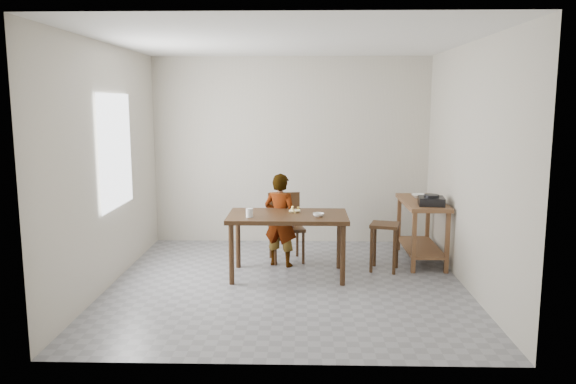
{
  "coord_description": "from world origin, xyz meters",
  "views": [
    {
      "loc": [
        0.17,
        -6.16,
        2.05
      ],
      "look_at": [
        0.0,
        0.4,
        1.0
      ],
      "focal_mm": 35.0,
      "sensor_mm": 36.0,
      "label": 1
    }
  ],
  "objects_px": {
    "child": "(280,220)",
    "stool": "(384,247)",
    "dining_table": "(288,245)",
    "prep_counter": "(421,231)",
    "dining_chair": "(287,228)"
  },
  "relations": [
    {
      "from": "dining_table",
      "to": "dining_chair",
      "type": "height_order",
      "value": "dining_chair"
    },
    {
      "from": "stool",
      "to": "dining_table",
      "type": "bearing_deg",
      "value": -167.53
    },
    {
      "from": "dining_table",
      "to": "stool",
      "type": "bearing_deg",
      "value": 12.47
    },
    {
      "from": "child",
      "to": "stool",
      "type": "xyz_separation_m",
      "value": [
        1.28,
        -0.17,
        -0.3
      ]
    },
    {
      "from": "dining_table",
      "to": "dining_chair",
      "type": "distance_m",
      "value": 0.65
    },
    {
      "from": "dining_table",
      "to": "child",
      "type": "distance_m",
      "value": 0.49
    },
    {
      "from": "prep_counter",
      "to": "stool",
      "type": "relative_size",
      "value": 2.03
    },
    {
      "from": "child",
      "to": "dining_table",
      "type": "bearing_deg",
      "value": 124.22
    },
    {
      "from": "dining_table",
      "to": "prep_counter",
      "type": "relative_size",
      "value": 1.17
    },
    {
      "from": "prep_counter",
      "to": "dining_table",
      "type": "bearing_deg",
      "value": -157.85
    },
    {
      "from": "dining_chair",
      "to": "stool",
      "type": "relative_size",
      "value": 1.48
    },
    {
      "from": "child",
      "to": "dining_chair",
      "type": "relative_size",
      "value": 1.35
    },
    {
      "from": "dining_table",
      "to": "child",
      "type": "xyz_separation_m",
      "value": [
        -0.1,
        0.43,
        0.22
      ]
    },
    {
      "from": "dining_chair",
      "to": "stool",
      "type": "xyz_separation_m",
      "value": [
        1.21,
        -0.39,
        -0.14
      ]
    },
    {
      "from": "dining_table",
      "to": "prep_counter",
      "type": "bearing_deg",
      "value": 22.15
    }
  ]
}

